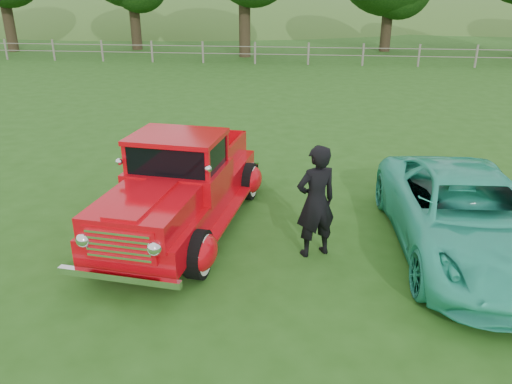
# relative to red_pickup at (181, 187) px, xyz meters

# --- Properties ---
(ground) EXTENTS (140.00, 140.00, 0.00)m
(ground) POSITION_rel_red_pickup_xyz_m (1.80, -1.22, -0.80)
(ground) COLOR #235015
(ground) RESTS_ON ground
(distant_hills) EXTENTS (116.00, 60.00, 18.00)m
(distant_hills) POSITION_rel_red_pickup_xyz_m (-2.29, 58.24, -5.34)
(distant_hills) COLOR #3A6424
(distant_hills) RESTS_ON ground
(fence_line) EXTENTS (48.00, 0.12, 1.20)m
(fence_line) POSITION_rel_red_pickup_xyz_m (1.80, 20.78, -0.19)
(fence_line) COLOR gray
(fence_line) RESTS_ON ground
(red_pickup) EXTENTS (2.62, 5.14, 1.78)m
(red_pickup) POSITION_rel_red_pickup_xyz_m (0.00, 0.00, 0.00)
(red_pickup) COLOR black
(red_pickup) RESTS_ON ground
(teal_sedan) EXTENTS (2.49, 4.96, 1.35)m
(teal_sedan) POSITION_rel_red_pickup_xyz_m (4.81, -0.36, -0.12)
(teal_sedan) COLOR #2FBC9A
(teal_sedan) RESTS_ON ground
(man) EXTENTS (0.81, 0.72, 1.87)m
(man) POSITION_rel_red_pickup_xyz_m (2.38, -0.69, 0.14)
(man) COLOR black
(man) RESTS_ON ground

